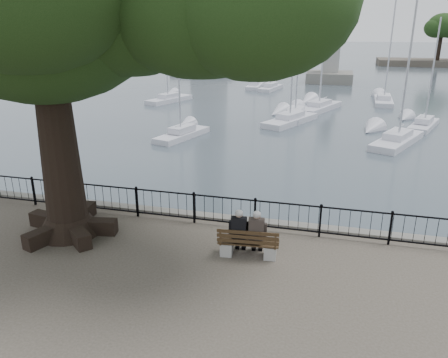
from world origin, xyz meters
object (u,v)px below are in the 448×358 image
(bench, at_px, (248,246))
(lion_monument, at_px, (331,65))
(person_left, at_px, (239,233))
(person_right, at_px, (257,234))

(bench, xyz_separation_m, lion_monument, (0.86, 49.16, 0.83))
(bench, relative_size, person_left, 1.22)
(bench, distance_m, lion_monument, 49.18)
(bench, height_order, lion_monument, lion_monument)
(lion_monument, bearing_deg, person_right, -90.76)
(person_right, bearing_deg, bench, -150.85)
(person_left, xyz_separation_m, person_right, (0.48, 0.04, 0.00))
(person_left, bearing_deg, person_right, 5.14)
(person_right, height_order, lion_monument, lion_monument)
(bench, distance_m, person_right, 0.41)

